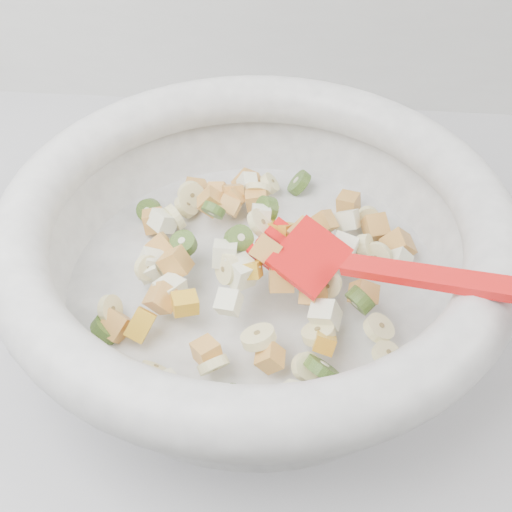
{
  "coord_description": "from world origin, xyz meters",
  "views": [
    {
      "loc": [
        0.11,
        0.99,
        1.34
      ],
      "look_at": [
        0.07,
        1.39,
        0.95
      ],
      "focal_mm": 45.0,
      "sensor_mm": 36.0,
      "label": 1
    }
  ],
  "objects": [
    {
      "name": "counter",
      "position": [
        0.0,
        1.45,
        0.45
      ],
      "size": [
        2.0,
        0.6,
        0.9
      ],
      "primitive_type": "cube",
      "color": "#95959A",
      "rests_on": "ground"
    },
    {
      "name": "mixing_bowl",
      "position": [
        0.07,
        1.39,
        0.97
      ],
      "size": [
        0.46,
        0.43,
        0.15
      ],
      "color": "white",
      "rests_on": "counter"
    }
  ]
}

